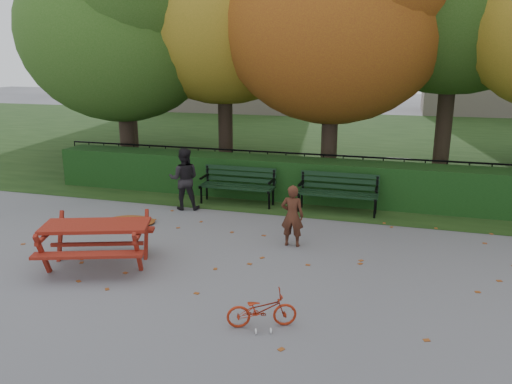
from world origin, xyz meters
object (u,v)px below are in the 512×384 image
(tree_a, at_px, (125,17))
(adult, at_px, (184,179))
(child, at_px, (292,216))
(bench_right, at_px, (338,190))
(bench_left, at_px, (238,182))
(picnic_table, at_px, (96,233))
(bicycle, at_px, (262,309))

(tree_a, bearing_deg, adult, -43.29)
(child, bearing_deg, bench_right, -104.70)
(bench_left, xyz_separation_m, child, (1.86, -2.41, 0.07))
(child, bearing_deg, tree_a, -38.78)
(picnic_table, height_order, child, child)
(bench_left, relative_size, picnic_table, 0.86)
(bench_right, relative_size, bicycle, 1.95)
(bench_right, bearing_deg, bench_left, 180.00)
(bench_left, distance_m, child, 3.04)
(bicycle, bearing_deg, adult, 12.42)
(tree_a, bearing_deg, picnic_table, -65.39)
(tree_a, xyz_separation_m, adult, (2.84, -2.68, -3.80))
(bench_left, xyz_separation_m, adult, (-1.05, -0.80, 0.20))
(picnic_table, xyz_separation_m, adult, (0.04, 3.45, 0.14))
(bench_right, relative_size, adult, 1.25)
(tree_a, xyz_separation_m, child, (5.75, -4.28, -3.93))
(child, height_order, bicycle, child)
(bench_right, xyz_separation_m, bicycle, (-0.28, -5.39, -0.28))
(bench_right, distance_m, bicycle, 5.40)
(bench_right, distance_m, picnic_table, 5.49)
(child, xyz_separation_m, adult, (-2.91, 1.61, 0.13))
(tree_a, distance_m, bench_right, 7.69)
(tree_a, relative_size, picnic_table, 3.57)
(child, bearing_deg, adult, -31.00)
(adult, relative_size, bicycle, 1.56)
(bench_left, distance_m, picnic_table, 4.39)
(child, distance_m, adult, 3.32)
(bench_right, distance_m, child, 2.47)
(bicycle, bearing_deg, tree_a, 17.40)
(bench_left, height_order, bench_right, same)
(picnic_table, bearing_deg, tree_a, 95.06)
(bench_right, bearing_deg, child, -102.60)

